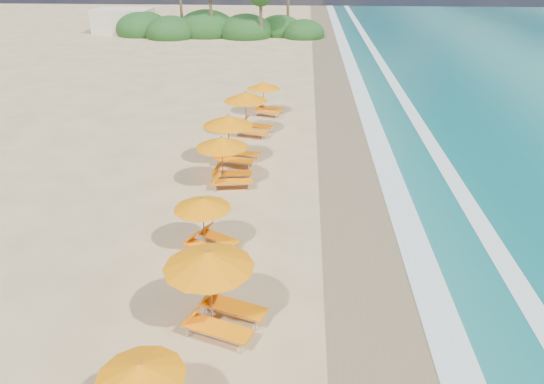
{
  "coord_description": "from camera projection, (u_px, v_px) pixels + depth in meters",
  "views": [
    {
      "loc": [
        1.15,
        -18.36,
        10.25
      ],
      "look_at": [
        0.0,
        0.0,
        1.2
      ],
      "focal_mm": 33.45,
      "sensor_mm": 36.0,
      "label": 1
    }
  ],
  "objects": [
    {
      "name": "ground",
      "position": [
        272.0,
        218.0,
        21.03
      ],
      "size": [
        160.0,
        160.0,
        0.0
      ],
      "primitive_type": "plane",
      "color": "#D8B47F",
      "rests_on": "ground"
    },
    {
      "name": "wet_sand",
      "position": [
        369.0,
        221.0,
        20.81
      ],
      "size": [
        4.0,
        160.0,
        0.01
      ],
      "primitive_type": "cube",
      "color": "#83704E",
      "rests_on": "ground"
    },
    {
      "name": "surf_foam",
      "position": [
        436.0,
        222.0,
        20.64
      ],
      "size": [
        4.0,
        160.0,
        0.01
      ],
      "color": "white",
      "rests_on": "ground"
    },
    {
      "name": "station_2",
      "position": [
        216.0,
        285.0,
        14.44
      ],
      "size": [
        3.39,
        3.32,
        2.65
      ],
      "rotation": [
        0.0,
        0.0,
        -0.34
      ],
      "color": "olive",
      "rests_on": "ground"
    },
    {
      "name": "station_3",
      "position": [
        207.0,
        221.0,
        18.38
      ],
      "size": [
        2.87,
        2.87,
        2.13
      ],
      "rotation": [
        0.0,
        0.0,
        -0.53
      ],
      "color": "olive",
      "rests_on": "ground"
    },
    {
      "name": "station_4",
      "position": [
        226.0,
        158.0,
        23.31
      ],
      "size": [
        2.89,
        2.74,
        2.45
      ],
      "rotation": [
        0.0,
        0.0,
        0.15
      ],
      "color": "olive",
      "rests_on": "ground"
    },
    {
      "name": "station_5",
      "position": [
        232.0,
        136.0,
        25.65
      ],
      "size": [
        3.16,
        3.04,
        2.6
      ],
      "rotation": [
        0.0,
        0.0,
        -0.21
      ],
      "color": "olive",
      "rests_on": "ground"
    },
    {
      "name": "station_6",
      "position": [
        249.0,
        111.0,
        29.57
      ],
      "size": [
        3.26,
        3.16,
        2.62
      ],
      "rotation": [
        0.0,
        0.0,
        -0.26
      ],
      "color": "olive",
      "rests_on": "ground"
    },
    {
      "name": "station_7",
      "position": [
        266.0,
        96.0,
        33.18
      ],
      "size": [
        2.79,
        2.71,
        2.23
      ],
      "rotation": [
        0.0,
        0.0,
        -0.28
      ],
      "color": "olive",
      "rests_on": "ground"
    },
    {
      "name": "treeline",
      "position": [
        214.0,
        27.0,
        61.91
      ],
      "size": [
        25.8,
        8.8,
        9.74
      ],
      "color": "#163D14",
      "rests_on": "ground"
    },
    {
      "name": "beach_building",
      "position": [
        124.0,
        20.0,
        64.64
      ],
      "size": [
        7.0,
        5.0,
        2.8
      ],
      "primitive_type": "cube",
      "color": "beige",
      "rests_on": "ground"
    }
  ]
}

